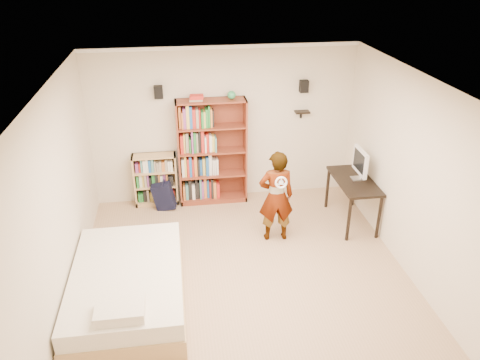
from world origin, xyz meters
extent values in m
cube|color=tan|center=(0.00, 0.00, 0.00)|extent=(4.50, 5.00, 0.01)
cube|color=beige|center=(0.00, 2.50, 1.35)|extent=(4.50, 0.02, 2.70)
cube|color=beige|center=(0.00, -2.50, 1.35)|extent=(4.50, 0.02, 2.70)
cube|color=beige|center=(-2.25, 0.00, 1.35)|extent=(0.02, 5.00, 2.70)
cube|color=beige|center=(2.25, 0.00, 1.35)|extent=(0.02, 5.00, 2.70)
cube|color=white|center=(0.00, 0.00, 2.70)|extent=(4.50, 5.00, 0.02)
cube|color=white|center=(0.00, 2.47, 2.67)|extent=(4.50, 0.06, 0.06)
cube|color=white|center=(0.00, -2.47, 2.67)|extent=(4.50, 0.06, 0.06)
cube|color=white|center=(-2.22, 0.00, 2.67)|extent=(0.06, 5.00, 0.06)
cube|color=white|center=(2.22, 0.00, 2.67)|extent=(0.06, 5.00, 0.06)
cube|color=black|center=(-1.05, 2.40, 2.00)|extent=(0.14, 0.12, 0.20)
cube|color=black|center=(1.35, 2.40, 2.00)|extent=(0.14, 0.12, 0.20)
cube|color=black|center=(1.35, 2.41, 1.55)|extent=(0.25, 0.16, 0.02)
imported|color=black|center=(0.61, 0.98, 0.73)|extent=(0.54, 0.36, 1.46)
torus|color=silver|center=(0.61, 0.70, 1.10)|extent=(0.18, 0.07, 0.19)
camera|label=1|loc=(-0.81, -5.03, 4.10)|focal=35.00mm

